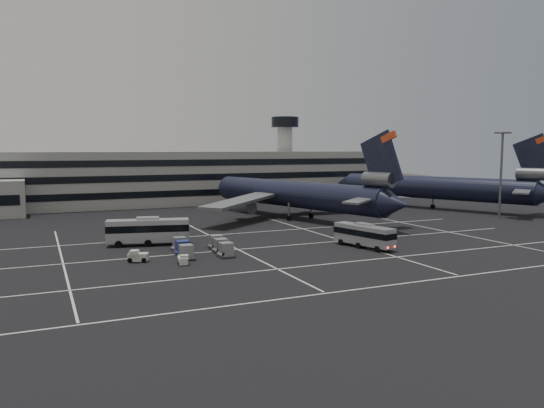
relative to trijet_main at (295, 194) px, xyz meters
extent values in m
plane|color=black|center=(-17.18, -31.38, -5.25)|extent=(260.00, 260.00, 0.00)
cube|color=silver|center=(-17.18, -53.38, -5.24)|extent=(90.00, 0.25, 0.01)
cube|color=silver|center=(-17.18, -41.38, -5.24)|extent=(90.00, 0.25, 0.01)
cube|color=silver|center=(-17.18, -27.38, -5.24)|extent=(90.00, 0.25, 0.01)
cube|color=silver|center=(-17.18, -13.38, -5.24)|extent=(90.00, 0.25, 0.01)
cube|color=silver|center=(-47.18, -25.38, -5.24)|extent=(0.25, 55.00, 0.01)
cube|color=silver|center=(-23.18, -25.38, -5.24)|extent=(0.25, 55.00, 0.01)
cube|color=silver|center=(-5.18, -25.38, -5.24)|extent=(0.25, 55.00, 0.01)
cube|color=silver|center=(16.82, -25.38, -5.24)|extent=(0.25, 55.00, 0.01)
cube|color=gray|center=(-17.18, 40.62, 1.75)|extent=(120.00, 18.00, 14.00)
cube|color=black|center=(-17.18, 31.57, -1.75)|extent=(118.00, 0.20, 1.60)
cube|color=black|center=(-17.18, 31.57, 2.25)|extent=(118.00, 0.20, 1.60)
cube|color=black|center=(-17.18, 31.57, 5.95)|extent=(118.00, 0.20, 1.60)
cylinder|color=gray|center=(17.82, 42.62, 5.75)|extent=(4.40, 4.40, 22.00)
cylinder|color=black|center=(17.82, 42.62, 17.25)|extent=(8.00, 8.00, 3.00)
ellipsoid|color=#38332B|center=(12.82, 138.62, -18.75)|extent=(252.00, 180.00, 44.00)
ellipsoid|color=#38332B|center=(92.82, 138.62, -14.25)|extent=(168.00, 120.00, 24.00)
cylinder|color=slate|center=(40.82, -16.38, 3.75)|extent=(0.50, 0.50, 18.00)
cube|color=slate|center=(40.82, -16.38, 12.85)|extent=(2.40, 2.40, 0.35)
cylinder|color=black|center=(-0.14, 0.48, -0.05)|extent=(18.44, 47.71, 5.60)
cone|color=black|center=(-7.26, 25.70, -0.05)|extent=(6.61, 5.85, 5.60)
cone|color=black|center=(7.07, -25.02, -0.05)|extent=(6.21, 6.18, 5.04)
cube|color=black|center=(6.12, -21.65, 7.35)|extent=(3.06, 9.25, 10.97)
cube|color=#CA401A|center=(6.52, -23.09, 11.55)|extent=(1.41, 3.26, 2.24)
cylinder|color=#595B60|center=(5.98, -21.17, 4.05)|extent=(4.23, 6.51, 2.70)
cube|color=slate|center=(1.80, -21.83, 0.55)|extent=(8.13, 6.33, 0.87)
cube|color=slate|center=(9.89, -19.55, 0.55)|extent=(7.70, 3.69, 0.87)
cube|color=slate|center=(-12.71, -0.99, -0.85)|extent=(20.76, 17.82, 1.75)
cylinder|color=#595B60|center=(-10.64, 2.71, -2.55)|extent=(4.09, 6.03, 2.70)
cube|color=slate|center=(11.35, 5.81, -0.85)|extent=(22.47, 7.85, 1.75)
cylinder|color=#595B60|center=(7.65, 7.88, -2.55)|extent=(4.09, 6.03, 2.70)
cylinder|color=slate|center=(-4.31, 15.27, -3.05)|extent=(0.44, 0.44, 3.00)
cylinder|color=black|center=(-4.31, 15.27, -4.70)|extent=(0.78, 1.19, 1.10)
cylinder|color=slate|center=(-2.67, -2.31, -3.05)|extent=(0.44, 0.44, 3.00)
cylinder|color=black|center=(-2.67, -2.31, -4.70)|extent=(0.78, 1.19, 1.10)
cylinder|color=slate|center=(3.49, -0.57, -3.05)|extent=(0.44, 0.44, 3.00)
cylinder|color=black|center=(3.49, -0.57, -4.70)|extent=(0.78, 1.19, 1.10)
cylinder|color=black|center=(39.35, 2.87, -0.05)|extent=(24.43, 46.20, 5.60)
cone|color=black|center=(28.82, 26.86, -0.05)|extent=(6.94, 6.37, 5.60)
cube|color=black|center=(48.60, -18.19, 7.35)|extent=(4.27, 8.87, 10.97)
cube|color=#CA401A|center=(49.20, -19.56, 11.55)|extent=(1.80, 3.18, 2.24)
cylinder|color=#595B60|center=(48.40, -17.73, 4.05)|extent=(4.88, 6.58, 2.70)
cube|color=slate|center=(44.35, -18.96, 0.55)|extent=(7.96, 6.98, 0.87)
cube|color=slate|center=(52.04, -15.59, 0.55)|extent=(8.00, 4.66, 0.87)
cylinder|color=slate|center=(39.35, 2.87, -3.05)|extent=(0.44, 0.44, 3.00)
cylinder|color=black|center=(39.35, 2.87, -4.70)|extent=(0.90, 1.21, 1.10)
cube|color=#95989D|center=(-5.39, -33.69, -3.31)|extent=(4.76, 10.66, 2.84)
cube|color=black|center=(-5.39, -33.69, -2.97)|extent=(4.83, 10.74, 0.90)
cube|color=#95989D|center=(-5.39, -33.69, -1.72)|extent=(2.14, 3.11, 0.33)
cylinder|color=black|center=(-5.68, -37.50, -4.80)|extent=(0.51, 0.95, 0.91)
cylinder|color=black|center=(-3.38, -36.94, -4.80)|extent=(0.51, 0.95, 0.91)
cylinder|color=black|center=(-6.54, -33.97, -4.80)|extent=(0.51, 0.95, 0.91)
cylinder|color=black|center=(-4.24, -33.41, -4.80)|extent=(0.51, 0.95, 0.91)
cylinder|color=black|center=(-7.40, -30.43, -4.80)|extent=(0.51, 0.95, 0.91)
cylinder|color=black|center=(-5.10, -29.87, -4.80)|extent=(0.51, 0.95, 0.91)
cube|color=#FF0C05|center=(-4.89, -38.94, -4.40)|extent=(0.25, 0.13, 0.21)
cube|color=#FF0C05|center=(-3.42, -38.58, -4.40)|extent=(0.25, 0.13, 0.21)
cube|color=#95989D|center=(-34.53, -18.42, -2.96)|extent=(12.62, 5.45, 3.36)
cube|color=black|center=(-34.53, -18.42, -2.55)|extent=(12.69, 5.52, 1.06)
cube|color=#95989D|center=(-34.53, -18.42, -1.08)|extent=(3.67, 2.49, 0.39)
cylinder|color=black|center=(-30.64, -20.74, -4.71)|extent=(1.13, 0.59, 1.07)
cylinder|color=black|center=(-30.02, -18.01, -4.71)|extent=(1.13, 0.59, 1.07)
cylinder|color=black|center=(-34.84, -19.79, -4.71)|extent=(1.13, 0.59, 1.07)
cylinder|color=black|center=(-34.22, -17.06, -4.71)|extent=(1.13, 0.59, 1.07)
cylinder|color=black|center=(-39.04, -18.83, -4.71)|extent=(1.13, 0.59, 1.07)
cylinder|color=black|center=(-38.42, -16.10, -4.71)|extent=(1.13, 0.59, 1.07)
cube|color=beige|center=(-33.17, -33.96, -4.73)|extent=(1.41, 2.20, 0.84)
cube|color=beige|center=(-33.23, -34.42, -4.17)|extent=(1.14, 0.98, 0.47)
cylinder|color=black|center=(-33.78, -34.63, -4.99)|extent=(0.28, 0.55, 0.53)
cylinder|color=black|center=(-32.76, -34.78, -4.99)|extent=(0.28, 0.55, 0.53)
cylinder|color=black|center=(-33.57, -33.14, -4.99)|extent=(0.28, 0.55, 0.53)
cylinder|color=black|center=(-32.55, -33.29, -4.99)|extent=(0.28, 0.55, 0.53)
cube|color=beige|center=(-38.10, -29.97, -4.62)|extent=(2.87, 2.31, 1.03)
cube|color=beige|center=(-37.57, -30.21, -3.93)|extent=(1.47, 1.58, 0.57)
cylinder|color=black|center=(-37.53, -30.93, -4.93)|extent=(0.69, 0.50, 0.64)
cylinder|color=black|center=(-37.00, -29.78, -4.93)|extent=(0.69, 0.50, 0.64)
cylinder|color=black|center=(-39.19, -30.16, -4.93)|extent=(0.69, 0.50, 0.64)
cylinder|color=black|center=(-38.66, -29.01, -4.93)|extent=(0.69, 0.50, 0.64)
cube|color=#2D2D30|center=(-31.97, -31.23, -5.08)|extent=(2.31, 2.60, 0.20)
cylinder|color=black|center=(-31.97, -31.23, -5.14)|extent=(0.11, 0.22, 0.22)
cube|color=gray|center=(-31.97, -31.23, -4.11)|extent=(1.86, 1.86, 1.74)
cube|color=#2D2D30|center=(-26.56, -31.81, -5.08)|extent=(2.31, 2.60, 0.20)
cylinder|color=black|center=(-26.56, -31.81, -5.14)|extent=(0.11, 0.22, 0.22)
cube|color=gray|center=(-26.56, -31.81, -4.11)|extent=(1.86, 1.86, 1.74)
cube|color=#2D2D30|center=(-31.62, -27.98, -5.08)|extent=(2.31, 2.60, 0.20)
cylinder|color=black|center=(-31.62, -27.98, -5.14)|extent=(0.11, 0.22, 0.22)
cube|color=navy|center=(-31.62, -27.98, -4.11)|extent=(1.86, 1.86, 1.74)
cube|color=#2D2D30|center=(-26.21, -28.56, -5.08)|extent=(2.31, 2.60, 0.20)
cylinder|color=black|center=(-26.21, -28.56, -5.14)|extent=(0.11, 0.22, 0.22)
cube|color=gray|center=(-26.21, -28.56, -4.11)|extent=(1.86, 1.86, 1.74)
cube|color=#2D2D30|center=(-31.27, -24.73, -5.08)|extent=(2.31, 2.60, 0.20)
cylinder|color=black|center=(-31.27, -24.73, -5.14)|extent=(0.11, 0.22, 0.22)
cube|color=gray|center=(-31.27, -24.73, -4.11)|extent=(1.86, 1.86, 1.74)
cube|color=#2D2D30|center=(-25.86, -25.31, -5.08)|extent=(2.31, 2.60, 0.20)
cylinder|color=black|center=(-25.86, -25.31, -5.14)|extent=(0.11, 0.22, 0.22)
cube|color=gray|center=(-25.86, -25.31, -4.11)|extent=(1.86, 1.86, 1.74)
camera|label=1|loc=(-49.96, -99.57, 9.57)|focal=35.00mm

